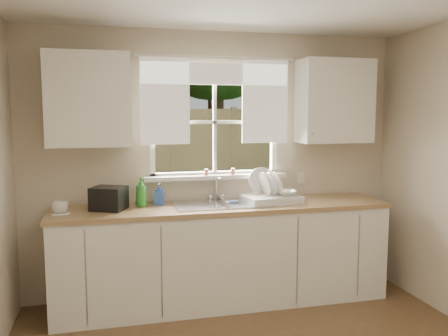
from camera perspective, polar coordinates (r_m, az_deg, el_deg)
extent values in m
cube|color=beige|center=(4.68, -1.05, -7.75)|extent=(3.60, 0.02, 1.15)
cube|color=beige|center=(4.57, -1.10, 14.03)|extent=(3.60, 0.02, 0.35)
cube|color=beige|center=(4.42, -16.49, 5.23)|extent=(1.20, 0.02, 1.00)
cube|color=beige|center=(4.94, 12.68, 5.47)|extent=(1.20, 0.02, 1.00)
cube|color=white|center=(4.59, -1.12, -0.72)|extent=(1.30, 0.06, 0.05)
cube|color=white|center=(4.57, -1.15, 11.82)|extent=(1.30, 0.06, 0.05)
cube|color=white|center=(4.45, -8.72, 5.44)|extent=(0.05, 0.06, 1.05)
cube|color=white|center=(4.72, 6.01, 5.55)|extent=(0.05, 0.06, 1.05)
cube|color=white|center=(4.55, -1.14, 5.54)|extent=(0.03, 0.04, 1.00)
cube|color=white|center=(4.55, -1.14, 5.54)|extent=(1.20, 0.04, 0.03)
cube|color=white|center=(4.53, -0.95, -1.06)|extent=(1.38, 0.14, 0.04)
cylinder|color=white|center=(4.50, -0.92, 13.18)|extent=(1.50, 0.02, 0.02)
cube|color=white|center=(4.40, -7.10, 8.06)|extent=(0.45, 0.02, 0.80)
cube|color=white|center=(4.61, 4.93, 8.02)|extent=(0.45, 0.02, 0.80)
cube|color=white|center=(4.49, -0.95, 11.27)|extent=(1.40, 0.02, 0.20)
cube|color=white|center=(4.42, -0.10, -10.52)|extent=(3.00, 0.62, 0.87)
cube|color=#9D7B4E|center=(4.30, -0.10, -4.72)|extent=(3.04, 0.65, 0.04)
cube|color=white|center=(4.24, -16.00, 7.90)|extent=(0.70, 0.33, 0.80)
cube|color=white|center=(4.76, 13.15, 7.82)|extent=(0.70, 0.33, 0.80)
cube|color=beige|center=(4.84, 9.19, -1.26)|extent=(0.08, 0.01, 0.12)
cylinder|color=brown|center=(4.54, 1.07, -0.41)|extent=(0.04, 0.04, 0.06)
cylinder|color=brown|center=(4.48, -2.14, -0.51)|extent=(0.04, 0.04, 0.06)
cube|color=#335421|center=(9.63, -7.77, -3.91)|extent=(20.00, 10.00, 0.02)
cube|color=#8E794F|center=(7.53, -6.20, 0.24)|extent=(8.00, 0.10, 1.80)
cube|color=maroon|center=(10.93, -15.01, 3.10)|extent=(3.00, 3.00, 2.20)
cube|color=black|center=(10.93, -15.21, 9.65)|extent=(3.20, 3.20, 0.30)
cylinder|color=#423021|center=(10.69, -0.99, 5.93)|extent=(0.36, 0.36, 3.20)
sphere|color=#214716|center=(10.93, -1.01, 18.62)|extent=(4.00, 4.00, 4.00)
cube|color=#B7B7BC|center=(4.34, -0.19, -5.42)|extent=(0.84, 0.46, 0.18)
cube|color=#B7B7BC|center=(4.33, -0.19, -4.32)|extent=(0.88, 0.50, 0.01)
cube|color=#B7B7BC|center=(4.33, -0.19, -4.65)|extent=(0.02, 0.41, 0.14)
cylinder|color=silver|center=(4.55, -0.95, -2.44)|extent=(0.03, 0.03, 0.22)
cylinder|color=silver|center=(4.45, -0.72, -1.20)|extent=(0.02, 0.18, 0.02)
sphere|color=silver|center=(4.55, -1.68, -3.46)|extent=(0.05, 0.05, 0.05)
sphere|color=silver|center=(4.57, -0.21, -3.40)|extent=(0.05, 0.05, 0.05)
cube|color=silver|center=(4.44, 5.62, -3.69)|extent=(0.55, 0.44, 0.07)
cylinder|color=white|center=(4.51, 4.54, -1.54)|extent=(0.27, 0.11, 0.25)
cylinder|color=white|center=(4.39, 4.95, -1.90)|extent=(0.10, 0.23, 0.22)
cylinder|color=white|center=(4.42, 5.65, -1.86)|extent=(0.10, 0.23, 0.22)
cylinder|color=white|center=(4.45, 6.34, -1.82)|extent=(0.10, 0.23, 0.22)
imported|color=white|center=(4.44, 7.52, -2.99)|extent=(0.22, 0.22, 0.05)
imported|color=green|center=(4.26, -9.94, -2.87)|extent=(0.13, 0.13, 0.26)
imported|color=#2F53B3|center=(4.33, -7.79, -3.12)|extent=(0.11, 0.11, 0.20)
imported|color=beige|center=(4.27, -14.08, -3.58)|extent=(0.16, 0.16, 0.17)
cylinder|color=silver|center=(4.15, -19.13, -5.15)|extent=(0.16, 0.16, 0.01)
imported|color=beige|center=(4.16, -19.14, -4.45)|extent=(0.18, 0.18, 0.11)
cube|color=black|center=(4.19, -13.68, -3.56)|extent=(0.35, 0.33, 0.20)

